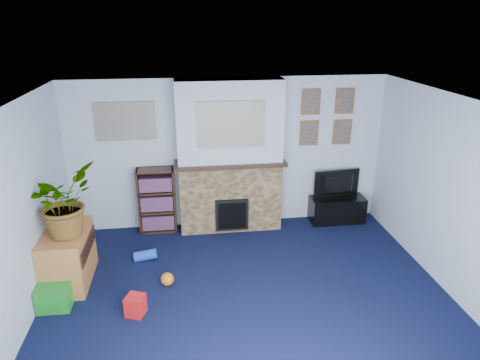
{
  "coord_description": "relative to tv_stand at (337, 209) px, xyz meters",
  "views": [
    {
      "loc": [
        -0.69,
        -4.22,
        3.25
      ],
      "look_at": [
        0.01,
        0.94,
        1.25
      ],
      "focal_mm": 32.0,
      "sensor_mm": 36.0,
      "label": 1
    }
  ],
  "objects": [
    {
      "name": "floor",
      "position": [
        -1.8,
        -2.03,
        -0.23
      ],
      "size": [
        5.0,
        4.5,
        0.01
      ],
      "primitive_type": "cube",
      "color": "black",
      "rests_on": "ground"
    },
    {
      "name": "ceiling",
      "position": [
        -1.8,
        -2.03,
        2.17
      ],
      "size": [
        5.0,
        4.5,
        0.01
      ],
      "primitive_type": "cube",
      "color": "white",
      "rests_on": "wall_back"
    },
    {
      "name": "wall_back",
      "position": [
        -1.8,
        0.22,
        0.97
      ],
      "size": [
        5.0,
        0.04,
        2.4
      ],
      "primitive_type": "cube",
      "color": "#ADBCD1",
      "rests_on": "ground"
    },
    {
      "name": "wall_left",
      "position": [
        -4.3,
        -2.03,
        0.97
      ],
      "size": [
        0.04,
        4.5,
        2.4
      ],
      "primitive_type": "cube",
      "color": "#ADBCD1",
      "rests_on": "ground"
    },
    {
      "name": "wall_right",
      "position": [
        0.7,
        -2.03,
        0.97
      ],
      "size": [
        0.04,
        4.5,
        2.4
      ],
      "primitive_type": "cube",
      "color": "#ADBCD1",
      "rests_on": "ground"
    },
    {
      "name": "chimney_breast",
      "position": [
        -1.8,
        0.02,
        0.96
      ],
      "size": [
        1.72,
        0.5,
        2.4
      ],
      "color": "brown",
      "rests_on": "ground"
    },
    {
      "name": "collage_main",
      "position": [
        -1.8,
        -0.19,
        1.55
      ],
      "size": [
        1.0,
        0.03,
        0.68
      ],
      "primitive_type": "cube",
      "color": "gray",
      "rests_on": "chimney_breast"
    },
    {
      "name": "collage_left",
      "position": [
        -3.35,
        0.21,
        1.55
      ],
      "size": [
        0.9,
        0.03,
        0.58
      ],
      "primitive_type": "cube",
      "color": "gray",
      "rests_on": "wall_back"
    },
    {
      "name": "portrait_tl",
      "position": [
        -0.5,
        0.2,
        1.77
      ],
      "size": [
        0.3,
        0.03,
        0.4
      ],
      "primitive_type": "cube",
      "color": "brown",
      "rests_on": "wall_back"
    },
    {
      "name": "portrait_tr",
      "position": [
        0.05,
        0.2,
        1.77
      ],
      "size": [
        0.3,
        0.03,
        0.4
      ],
      "primitive_type": "cube",
      "color": "brown",
      "rests_on": "wall_back"
    },
    {
      "name": "portrait_bl",
      "position": [
        -0.5,
        0.2,
        1.27
      ],
      "size": [
        0.3,
        0.03,
        0.4
      ],
      "primitive_type": "cube",
      "color": "brown",
      "rests_on": "wall_back"
    },
    {
      "name": "portrait_br",
      "position": [
        0.05,
        0.2,
        1.27
      ],
      "size": [
        0.3,
        0.03,
        0.4
      ],
      "primitive_type": "cube",
      "color": "brown",
      "rests_on": "wall_back"
    },
    {
      "name": "tv_stand",
      "position": [
        0.0,
        0.0,
        0.0
      ],
      "size": [
        0.9,
        0.38,
        0.43
      ],
      "primitive_type": "cube",
      "color": "black",
      "rests_on": "ground"
    },
    {
      "name": "television",
      "position": [
        0.0,
        0.02,
        0.43
      ],
      "size": [
        0.79,
        0.19,
        0.45
      ],
      "primitive_type": "imported",
      "rotation": [
        0.0,
        0.0,
        3.25
      ],
      "color": "black",
      "rests_on": "tv_stand"
    },
    {
      "name": "bookshelf",
      "position": [
        -2.96,
        0.08,
        0.28
      ],
      "size": [
        0.58,
        0.28,
        1.05
      ],
      "color": "black",
      "rests_on": "ground"
    },
    {
      "name": "sideboard",
      "position": [
        -4.04,
        -1.22,
        0.12
      ],
      "size": [
        0.51,
        0.92,
        0.72
      ],
      "primitive_type": "cube",
      "color": "#B17139",
      "rests_on": "ground"
    },
    {
      "name": "potted_plant",
      "position": [
        -3.99,
        -1.27,
        0.93
      ],
      "size": [
        0.89,
        0.95,
        0.87
      ],
      "primitive_type": "imported",
      "rotation": [
        0.0,
        0.0,
        1.26
      ],
      "color": "#26661E",
      "rests_on": "sideboard"
    },
    {
      "name": "mantel_clock",
      "position": [
        -1.81,
        -0.03,
        1.0
      ],
      "size": [
        0.1,
        0.06,
        0.15
      ],
      "primitive_type": "cube",
      "color": "gold",
      "rests_on": "chimney_breast"
    },
    {
      "name": "mantel_candle",
      "position": [
        -1.44,
        -0.03,
        1.01
      ],
      "size": [
        0.05,
        0.05,
        0.17
      ],
      "primitive_type": "cylinder",
      "color": "#B2BFC6",
      "rests_on": "chimney_breast"
    },
    {
      "name": "mantel_teddy",
      "position": [
        -2.42,
        -0.03,
        0.99
      ],
      "size": [
        0.13,
        0.13,
        0.13
      ],
      "primitive_type": "sphere",
      "color": "gray",
      "rests_on": "chimney_breast"
    },
    {
      "name": "mantel_can",
      "position": [
        -1.03,
        -0.03,
        0.99
      ],
      "size": [
        0.06,
        0.06,
        0.13
      ],
      "primitive_type": "cylinder",
      "color": "red",
      "rests_on": "chimney_breast"
    },
    {
      "name": "green_crate",
      "position": [
        -4.1,
        -1.77,
        -0.08
      ],
      "size": [
        0.38,
        0.3,
        0.3
      ],
      "primitive_type": "cube",
      "rotation": [
        0.0,
        0.0,
        -0.01
      ],
      "color": "#198C26",
      "rests_on": "ground"
    },
    {
      "name": "toy_ball",
      "position": [
        -2.79,
        -1.49,
        -0.14
      ],
      "size": [
        0.17,
        0.17,
        0.17
      ],
      "primitive_type": "sphere",
      "color": "orange",
      "rests_on": "ground"
    },
    {
      "name": "toy_block",
      "position": [
        -3.14,
        -2.03,
        -0.12
      ],
      "size": [
        0.26,
        0.26,
        0.24
      ],
      "primitive_type": "cube",
      "rotation": [
        0.0,
        0.0,
        -0.37
      ],
      "color": "red",
      "rests_on": "ground"
    },
    {
      "name": "toy_tube",
      "position": [
        -3.11,
        -0.83,
        -0.15
      ],
      "size": [
        0.33,
        0.15,
        0.19
      ],
      "primitive_type": "cylinder",
      "rotation": [
        0.0,
        1.43,
        0.0
      ],
      "color": "blue",
      "rests_on": "ground"
    }
  ]
}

